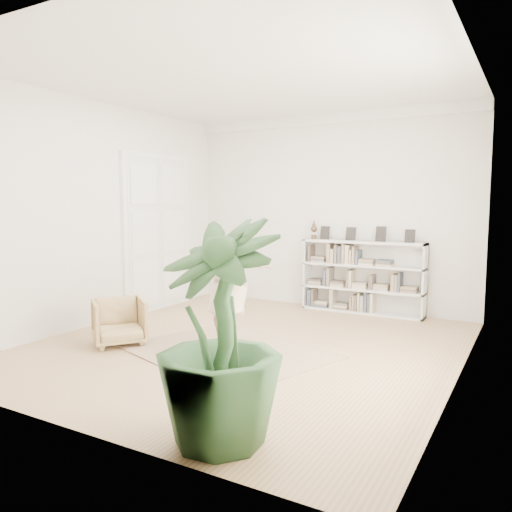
{
  "coord_description": "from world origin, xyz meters",
  "views": [
    {
      "loc": [
        3.45,
        -5.84,
        1.98
      ],
      "look_at": [
        -0.09,
        0.4,
        1.21
      ],
      "focal_mm": 35.0,
      "sensor_mm": 36.0,
      "label": 1
    }
  ],
  "objects_px": {
    "armchair": "(119,322)",
    "rocker_board": "(228,347)",
    "bookshelf": "(362,278)",
    "houseplant": "(219,333)",
    "person": "(227,289)"
  },
  "relations": [
    {
      "from": "armchair",
      "to": "rocker_board",
      "type": "xyz_separation_m",
      "value": [
        1.53,
        0.43,
        -0.26
      ]
    },
    {
      "from": "armchair",
      "to": "rocker_board",
      "type": "bearing_deg",
      "value": -36.82
    },
    {
      "from": "bookshelf",
      "to": "armchair",
      "type": "distance_m",
      "value": 4.35
    },
    {
      "from": "armchair",
      "to": "houseplant",
      "type": "height_order",
      "value": "houseplant"
    },
    {
      "from": "bookshelf",
      "to": "houseplant",
      "type": "height_order",
      "value": "houseplant"
    },
    {
      "from": "bookshelf",
      "to": "houseplant",
      "type": "xyz_separation_m",
      "value": [
        0.5,
        -5.37,
        0.29
      ]
    },
    {
      "from": "rocker_board",
      "to": "person",
      "type": "height_order",
      "value": "person"
    },
    {
      "from": "bookshelf",
      "to": "person",
      "type": "xyz_separation_m",
      "value": [
        -0.8,
        -3.22,
        0.22
      ]
    },
    {
      "from": "bookshelf",
      "to": "rocker_board",
      "type": "xyz_separation_m",
      "value": [
        -0.8,
        -3.22,
        -0.57
      ]
    },
    {
      "from": "bookshelf",
      "to": "rocker_board",
      "type": "distance_m",
      "value": 3.37
    },
    {
      "from": "bookshelf",
      "to": "armchair",
      "type": "xyz_separation_m",
      "value": [
        -2.34,
        -3.65,
        -0.31
      ]
    },
    {
      "from": "rocker_board",
      "to": "houseplant",
      "type": "height_order",
      "value": "houseplant"
    },
    {
      "from": "armchair",
      "to": "bookshelf",
      "type": "bearing_deg",
      "value": 4.88
    },
    {
      "from": "person",
      "to": "rocker_board",
      "type": "bearing_deg",
      "value": 156.99
    },
    {
      "from": "armchair",
      "to": "rocker_board",
      "type": "distance_m",
      "value": 1.61
    }
  ]
}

